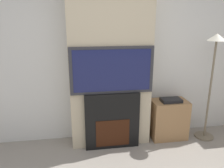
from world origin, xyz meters
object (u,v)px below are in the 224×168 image
(floor_lamp, at_px, (213,66))
(television, at_px, (112,70))
(fireplace, at_px, (112,121))
(media_stand, at_px, (169,119))

(floor_lamp, bearing_deg, television, -178.60)
(fireplace, xyz_separation_m, floor_lamp, (1.50, 0.03, 0.74))
(fireplace, relative_size, floor_lamp, 0.51)
(fireplace, xyz_separation_m, television, (0.00, -0.00, 0.74))
(television, relative_size, floor_lamp, 0.70)
(fireplace, distance_m, television, 0.74)
(media_stand, bearing_deg, floor_lamp, -9.55)
(television, distance_m, media_stand, 1.25)
(television, xyz_separation_m, floor_lamp, (1.50, 0.04, 0.00))
(floor_lamp, relative_size, media_stand, 2.45)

